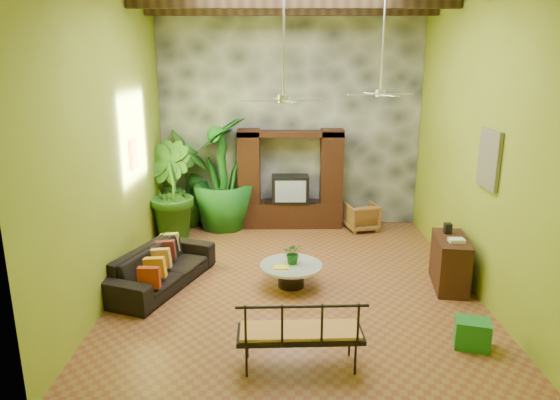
{
  "coord_description": "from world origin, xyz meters",
  "views": [
    {
      "loc": [
        -0.29,
        -8.14,
        3.69
      ],
      "look_at": [
        -0.25,
        0.2,
        1.44
      ],
      "focal_mm": 32.0,
      "sensor_mm": 36.0,
      "label": 1
    }
  ],
  "objects_px": {
    "sofa": "(161,267)",
    "wicker_armchair": "(362,217)",
    "tall_plant_c": "(222,173)",
    "tall_plant_b": "(169,191)",
    "entertainment_center": "(290,187)",
    "side_console": "(450,262)",
    "iron_bench": "(300,331)",
    "green_bin": "(472,333)",
    "ceiling_fan_front": "(284,85)",
    "coffee_table": "(291,272)",
    "ceiling_fan_back": "(381,82)",
    "tall_plant_a": "(187,180)"
  },
  "relations": [
    {
      "from": "ceiling_fan_front",
      "to": "green_bin",
      "type": "relative_size",
      "value": 4.14
    },
    {
      "from": "green_bin",
      "to": "ceiling_fan_front",
      "type": "bearing_deg",
      "value": 145.69
    },
    {
      "from": "wicker_armchair",
      "to": "coffee_table",
      "type": "xyz_separation_m",
      "value": [
        -1.72,
        -3.06,
        -0.06
      ]
    },
    {
      "from": "ceiling_fan_front",
      "to": "green_bin",
      "type": "height_order",
      "value": "ceiling_fan_front"
    },
    {
      "from": "tall_plant_c",
      "to": "tall_plant_b",
      "type": "bearing_deg",
      "value": -146.96
    },
    {
      "from": "sofa",
      "to": "ceiling_fan_back",
      "type": "bearing_deg",
      "value": -50.12
    },
    {
      "from": "tall_plant_a",
      "to": "iron_bench",
      "type": "height_order",
      "value": "tall_plant_a"
    },
    {
      "from": "ceiling_fan_back",
      "to": "green_bin",
      "type": "xyz_separation_m",
      "value": [
        0.73,
        -3.33,
        -3.21
      ]
    },
    {
      "from": "entertainment_center",
      "to": "sofa",
      "type": "distance_m",
      "value": 4.06
    },
    {
      "from": "iron_bench",
      "to": "side_console",
      "type": "bearing_deg",
      "value": 40.5
    },
    {
      "from": "ceiling_fan_front",
      "to": "entertainment_center",
      "type": "bearing_deg",
      "value": 86.76
    },
    {
      "from": "ceiling_fan_back",
      "to": "sofa",
      "type": "height_order",
      "value": "ceiling_fan_back"
    },
    {
      "from": "tall_plant_a",
      "to": "coffee_table",
      "type": "relative_size",
      "value": 2.11
    },
    {
      "from": "sofa",
      "to": "iron_bench",
      "type": "relative_size",
      "value": 1.44
    },
    {
      "from": "tall_plant_a",
      "to": "side_console",
      "type": "xyz_separation_m",
      "value": [
        5.04,
        -3.36,
        -0.69
      ]
    },
    {
      "from": "sofa",
      "to": "wicker_armchair",
      "type": "height_order",
      "value": "sofa"
    },
    {
      "from": "entertainment_center",
      "to": "iron_bench",
      "type": "distance_m",
      "value": 5.79
    },
    {
      "from": "ceiling_fan_back",
      "to": "side_console",
      "type": "height_order",
      "value": "ceiling_fan_back"
    },
    {
      "from": "ceiling_fan_back",
      "to": "tall_plant_b",
      "type": "xyz_separation_m",
      "value": [
        -4.25,
        1.16,
        -2.34
      ]
    },
    {
      "from": "tall_plant_a",
      "to": "coffee_table",
      "type": "height_order",
      "value": "tall_plant_a"
    },
    {
      "from": "wicker_armchair",
      "to": "side_console",
      "type": "height_order",
      "value": "side_console"
    },
    {
      "from": "iron_bench",
      "to": "green_bin",
      "type": "xyz_separation_m",
      "value": [
        2.35,
        0.51,
        -0.34
      ]
    },
    {
      "from": "coffee_table",
      "to": "iron_bench",
      "type": "relative_size",
      "value": 0.68
    },
    {
      "from": "wicker_armchair",
      "to": "tall_plant_b",
      "type": "bearing_deg",
      "value": -6.24
    },
    {
      "from": "ceiling_fan_front",
      "to": "ceiling_fan_back",
      "type": "xyz_separation_m",
      "value": [
        1.8,
        1.6,
        0.0
      ]
    },
    {
      "from": "sofa",
      "to": "coffee_table",
      "type": "bearing_deg",
      "value": -70.24
    },
    {
      "from": "wicker_armchair",
      "to": "green_bin",
      "type": "height_order",
      "value": "wicker_armchair"
    },
    {
      "from": "entertainment_center",
      "to": "tall_plant_a",
      "type": "distance_m",
      "value": 2.39
    },
    {
      "from": "tall_plant_c",
      "to": "ceiling_fan_front",
      "type": "bearing_deg",
      "value": -68.57
    },
    {
      "from": "tall_plant_a",
      "to": "wicker_armchair",
      "type": "bearing_deg",
      "value": -4.0
    },
    {
      "from": "wicker_armchair",
      "to": "green_bin",
      "type": "distance_m",
      "value": 5.04
    },
    {
      "from": "wicker_armchair",
      "to": "tall_plant_c",
      "type": "xyz_separation_m",
      "value": [
        -3.21,
        0.2,
        0.98
      ]
    },
    {
      "from": "sofa",
      "to": "tall_plant_c",
      "type": "bearing_deg",
      "value": 7.9
    },
    {
      "from": "entertainment_center",
      "to": "tall_plant_a",
      "type": "height_order",
      "value": "entertainment_center"
    },
    {
      "from": "wicker_armchair",
      "to": "iron_bench",
      "type": "height_order",
      "value": "iron_bench"
    },
    {
      "from": "entertainment_center",
      "to": "ceiling_fan_back",
      "type": "distance_m",
      "value": 3.5
    },
    {
      "from": "side_console",
      "to": "iron_bench",
      "type": "bearing_deg",
      "value": -129.18
    },
    {
      "from": "sofa",
      "to": "wicker_armchair",
      "type": "bearing_deg",
      "value": -31.84
    },
    {
      "from": "tall_plant_b",
      "to": "tall_plant_c",
      "type": "bearing_deg",
      "value": 33.04
    },
    {
      "from": "entertainment_center",
      "to": "iron_bench",
      "type": "bearing_deg",
      "value": -90.15
    },
    {
      "from": "iron_bench",
      "to": "ceiling_fan_front",
      "type": "bearing_deg",
      "value": 92.94
    },
    {
      "from": "sofa",
      "to": "wicker_armchair",
      "type": "xyz_separation_m",
      "value": [
        3.95,
        3.02,
        -0.02
      ]
    },
    {
      "from": "entertainment_center",
      "to": "side_console",
      "type": "xyz_separation_m",
      "value": [
        2.65,
        -3.35,
        -0.52
      ]
    },
    {
      "from": "sofa",
      "to": "wicker_armchair",
      "type": "relative_size",
      "value": 3.33
    },
    {
      "from": "coffee_table",
      "to": "sofa",
      "type": "bearing_deg",
      "value": 178.95
    },
    {
      "from": "entertainment_center",
      "to": "tall_plant_b",
      "type": "xyz_separation_m",
      "value": [
        -2.65,
        -0.77,
        0.1
      ]
    },
    {
      "from": "tall_plant_b",
      "to": "wicker_armchair",
      "type": "bearing_deg",
      "value": 6.68
    },
    {
      "from": "ceiling_fan_back",
      "to": "sofa",
      "type": "bearing_deg",
      "value": -160.93
    },
    {
      "from": "ceiling_fan_front",
      "to": "ceiling_fan_back",
      "type": "height_order",
      "value": "same"
    },
    {
      "from": "sofa",
      "to": "tall_plant_a",
      "type": "relative_size",
      "value": 1.01
    }
  ]
}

